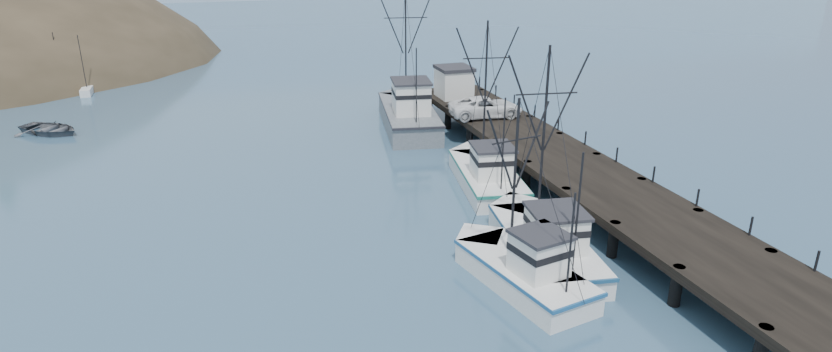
{
  "coord_description": "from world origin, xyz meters",
  "views": [
    {
      "loc": [
        -7.8,
        -20.06,
        16.17
      ],
      "look_at": [
        3.16,
        14.35,
        2.5
      ],
      "focal_mm": 28.0,
      "sensor_mm": 36.0,
      "label": 1
    }
  ],
  "objects_px": {
    "work_vessel": "(408,113)",
    "trawler_far": "(486,174)",
    "pier_shed": "(454,82)",
    "pickup_truck": "(486,107)",
    "trawler_mid": "(520,269)",
    "pier": "(562,162)",
    "motorboat": "(51,133)",
    "trawler_near": "(543,241)"
  },
  "relations": [
    {
      "from": "pier",
      "to": "trawler_mid",
      "type": "height_order",
      "value": "trawler_mid"
    },
    {
      "from": "work_vessel",
      "to": "trawler_near",
      "type": "bearing_deg",
      "value": -90.61
    },
    {
      "from": "pickup_truck",
      "to": "motorboat",
      "type": "bearing_deg",
      "value": 75.24
    },
    {
      "from": "trawler_far",
      "to": "trawler_mid",
      "type": "bearing_deg",
      "value": -106.19
    },
    {
      "from": "trawler_near",
      "to": "work_vessel",
      "type": "xyz_separation_m",
      "value": [
        0.27,
        25.27,
        0.41
      ]
    },
    {
      "from": "pier_shed",
      "to": "trawler_far",
      "type": "bearing_deg",
      "value": -103.33
    },
    {
      "from": "trawler_mid",
      "to": "motorboat",
      "type": "relative_size",
      "value": 1.69
    },
    {
      "from": "work_vessel",
      "to": "trawler_far",
      "type": "bearing_deg",
      "value": -86.54
    },
    {
      "from": "trawler_far",
      "to": "work_vessel",
      "type": "height_order",
      "value": "work_vessel"
    },
    {
      "from": "trawler_near",
      "to": "motorboat",
      "type": "relative_size",
      "value": 2.02
    },
    {
      "from": "pier_shed",
      "to": "pickup_truck",
      "type": "xyz_separation_m",
      "value": [
        0.05,
        -7.13,
        -0.59
      ]
    },
    {
      "from": "trawler_near",
      "to": "trawler_far",
      "type": "distance_m",
      "value": 10.35
    },
    {
      "from": "work_vessel",
      "to": "pickup_truck",
      "type": "distance_m",
      "value": 7.62
    },
    {
      "from": "trawler_far",
      "to": "pickup_truck",
      "type": "height_order",
      "value": "trawler_far"
    },
    {
      "from": "trawler_mid",
      "to": "pickup_truck",
      "type": "bearing_deg",
      "value": 70.88
    },
    {
      "from": "trawler_mid",
      "to": "pickup_truck",
      "type": "xyz_separation_m",
      "value": [
        7.62,
        21.99,
        2.01
      ]
    },
    {
      "from": "trawler_mid",
      "to": "pier_shed",
      "type": "height_order",
      "value": "trawler_mid"
    },
    {
      "from": "trawler_mid",
      "to": "trawler_far",
      "type": "bearing_deg",
      "value": 73.81
    },
    {
      "from": "trawler_near",
      "to": "pickup_truck",
      "type": "bearing_deg",
      "value": 75.36
    },
    {
      "from": "trawler_near",
      "to": "trawler_mid",
      "type": "height_order",
      "value": "trawler_near"
    },
    {
      "from": "trawler_near",
      "to": "work_vessel",
      "type": "height_order",
      "value": "work_vessel"
    },
    {
      "from": "work_vessel",
      "to": "pickup_truck",
      "type": "bearing_deg",
      "value": -49.39
    },
    {
      "from": "trawler_near",
      "to": "pickup_truck",
      "type": "relative_size",
      "value": 1.91
    },
    {
      "from": "trawler_near",
      "to": "motorboat",
      "type": "distance_m",
      "value": 43.95
    },
    {
      "from": "trawler_far",
      "to": "motorboat",
      "type": "height_order",
      "value": "trawler_far"
    },
    {
      "from": "pier",
      "to": "trawler_mid",
      "type": "relative_size",
      "value": 4.64
    },
    {
      "from": "pier",
      "to": "pier_shed",
      "type": "height_order",
      "value": "pier_shed"
    },
    {
      "from": "trawler_mid",
      "to": "trawler_far",
      "type": "distance_m",
      "value": 13.19
    },
    {
      "from": "trawler_mid",
      "to": "motorboat",
      "type": "distance_m",
      "value": 44.17
    },
    {
      "from": "pier_shed",
      "to": "pier",
      "type": "bearing_deg",
      "value": -86.94
    },
    {
      "from": "pier",
      "to": "pier_shed",
      "type": "distance_m",
      "value": 18.11
    },
    {
      "from": "trawler_near",
      "to": "trawler_mid",
      "type": "relative_size",
      "value": 1.19
    },
    {
      "from": "pickup_truck",
      "to": "trawler_mid",
      "type": "bearing_deg",
      "value": 166.79
    },
    {
      "from": "pier_shed",
      "to": "pickup_truck",
      "type": "height_order",
      "value": "pier_shed"
    },
    {
      "from": "pier",
      "to": "motorboat",
      "type": "bearing_deg",
      "value": 146.01
    },
    {
      "from": "pier",
      "to": "trawler_far",
      "type": "relative_size",
      "value": 3.93
    },
    {
      "from": "pier",
      "to": "pier_shed",
      "type": "bearing_deg",
      "value": 93.06
    },
    {
      "from": "trawler_mid",
      "to": "work_vessel",
      "type": "height_order",
      "value": "work_vessel"
    },
    {
      "from": "pier",
      "to": "pickup_truck",
      "type": "height_order",
      "value": "pickup_truck"
    },
    {
      "from": "work_vessel",
      "to": "motorboat",
      "type": "height_order",
      "value": "work_vessel"
    },
    {
      "from": "pier_shed",
      "to": "motorboat",
      "type": "distance_m",
      "value": 35.16
    },
    {
      "from": "pier",
      "to": "work_vessel",
      "type": "distance_m",
      "value": 17.51
    }
  ]
}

